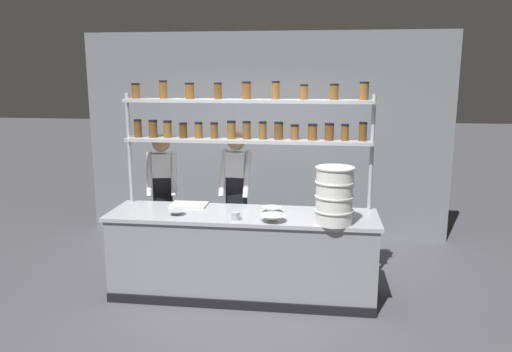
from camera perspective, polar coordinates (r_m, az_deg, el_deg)
ground_plane at (r=5.61m, az=-1.51°, el=-13.34°), size 40.00×40.00×0.00m
back_wall at (r=7.24m, az=1.01°, el=4.53°), size 5.25×0.12×2.95m
prep_counter at (r=5.43m, az=-1.54°, el=-8.96°), size 2.85×0.76×0.92m
spice_shelf_unit at (r=5.44m, az=-1.06°, el=5.82°), size 2.73×0.28×2.30m
chef_left at (r=6.18m, az=-10.60°, el=-1.80°), size 0.40×0.33×1.66m
chef_center at (r=5.91m, az=-2.25°, el=-1.85°), size 0.38×0.31×1.71m
container_stack at (r=4.92m, az=8.93°, el=-2.22°), size 0.38×0.38×0.57m
cutting_board at (r=5.63m, az=-7.67°, el=-3.28°), size 0.40×0.26×0.02m
prep_bowl_near_left at (r=5.38m, az=8.57°, el=-3.88°), size 0.17×0.17×0.05m
prep_bowl_center_front at (r=5.32m, az=1.79°, el=-3.89°), size 0.21×0.21×0.06m
prep_bowl_center_back at (r=4.99m, az=1.90°, el=-4.85°), size 0.26×0.26×0.07m
prep_bowl_near_right at (r=5.29m, az=-9.05°, el=-4.17°), size 0.17×0.17×0.05m
serving_cup_front at (r=5.05m, az=-2.38°, el=-4.57°), size 0.09×0.09×0.08m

